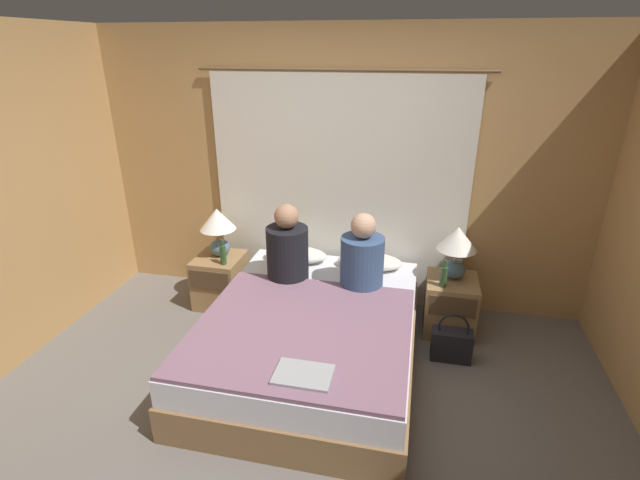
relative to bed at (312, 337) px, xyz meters
The scene contains 17 objects.
ground_plane 0.66m from the bed, 90.00° to the right, with size 16.00×16.00×0.00m, color #66605B.
wall_back 1.52m from the bed, 90.00° to the left, with size 4.59×0.06×2.50m.
curtain_panel 1.36m from the bed, 90.00° to the left, with size 2.52×0.02×2.14m.
bed is the anchor object (origin of this frame).
nightstand_left 1.27m from the bed, 146.58° to the left, with size 0.42×0.46×0.49m.
nightstand_right 1.27m from the bed, 33.42° to the left, with size 0.42×0.46×0.49m.
lamp_left 1.42m from the bed, 144.67° to the left, with size 0.33×0.33×0.46m.
lamp_right 1.42m from the bed, 35.33° to the left, with size 0.33×0.33×0.46m.
pillow_left 0.94m from the bed, 112.55° to the left, with size 0.58×0.30×0.12m.
pillow_right 0.94m from the bed, 67.45° to the left, with size 0.58×0.30×0.12m.
blanket_on_bed 0.38m from the bed, 90.00° to the right, with size 1.50×1.42×0.03m.
person_left_in_bed 0.76m from the bed, 124.04° to the left, with size 0.35×0.35×0.66m.
person_right_in_bed 0.75m from the bed, 55.97° to the left, with size 0.35×0.35×0.63m.
beer_bottle_on_left_stand 1.17m from the bed, 148.84° to the left, with size 0.06×0.06×0.24m.
beer_bottle_on_right_stand 1.18m from the bed, 30.61° to the left, with size 0.06×0.06×0.23m.
laptop_on_bed 0.84m from the bed, 79.97° to the right, with size 0.35×0.24×0.02m.
handbag_on_floor 1.11m from the bed, 14.43° to the left, with size 0.31×0.15×0.41m.
Camera 1 is at (0.72, -2.31, 2.31)m, focal length 26.00 mm.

